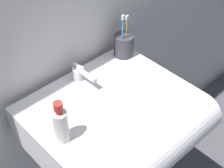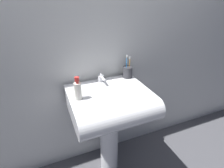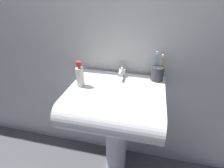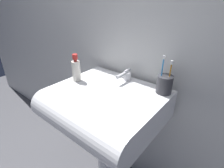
# 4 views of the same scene
# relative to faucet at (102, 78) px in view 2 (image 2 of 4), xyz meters

# --- Properties ---
(ground_plane) EXTENTS (6.00, 6.00, 0.00)m
(ground_plane) POSITION_rel_faucet_xyz_m (-0.00, -0.17, -0.92)
(ground_plane) COLOR #4C4C51
(ground_plane) RESTS_ON ground
(wall_back) EXTENTS (5.00, 0.05, 2.40)m
(wall_back) POSITION_rel_faucet_xyz_m (-0.00, 0.12, 0.28)
(wall_back) COLOR silver
(wall_back) RESTS_ON ground
(sink_pedestal) EXTENTS (0.17, 0.17, 0.71)m
(sink_pedestal) POSITION_rel_faucet_xyz_m (-0.00, -0.17, -0.57)
(sink_pedestal) COLOR white
(sink_pedestal) RESTS_ON ground
(sink_basin) EXTENTS (0.63, 0.57, 0.17)m
(sink_basin) POSITION_rel_faucet_xyz_m (-0.00, -0.23, -0.12)
(sink_basin) COLOR white
(sink_basin) RESTS_ON sink_pedestal
(faucet) EXTENTS (0.05, 0.14, 0.07)m
(faucet) POSITION_rel_faucet_xyz_m (0.00, 0.00, 0.00)
(faucet) COLOR silver
(faucet) RESTS_ON sink_basin
(toothbrush_cup) EXTENTS (0.09, 0.09, 0.22)m
(toothbrush_cup) POSITION_rel_faucet_xyz_m (0.25, 0.01, 0.02)
(toothbrush_cup) COLOR #38383D
(toothbrush_cup) RESTS_ON sink_basin
(soap_bottle) EXTENTS (0.05, 0.05, 0.17)m
(soap_bottle) POSITION_rel_faucet_xyz_m (-0.25, -0.20, 0.04)
(soap_bottle) COLOR silver
(soap_bottle) RESTS_ON sink_basin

